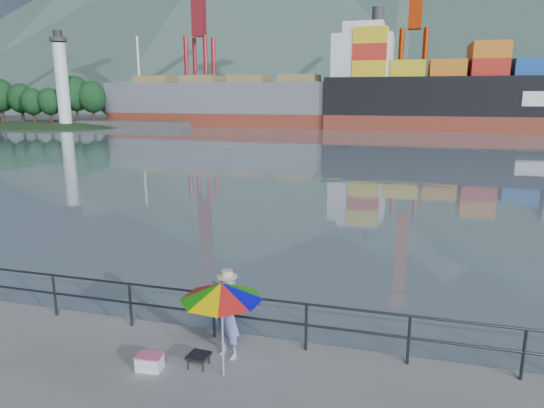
{
  "coord_description": "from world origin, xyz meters",
  "views": [
    {
      "loc": [
        4.72,
        -7.15,
        5.09
      ],
      "look_at": [
        1.1,
        6.0,
        2.0
      ],
      "focal_mm": 32.0,
      "sensor_mm": 36.0,
      "label": 1
    }
  ],
  "objects": [
    {
      "name": "far_dock",
      "position": [
        10.0,
        93.0,
        0.0
      ],
      "size": [
        200.0,
        40.0,
        0.4
      ],
      "primitive_type": "cube",
      "color": "#514F4C",
      "rests_on": "ground"
    },
    {
      "name": "lighthouse_islet",
      "position": [
        -54.97,
        61.99,
        0.26
      ],
      "size": [
        48.0,
        26.4,
        19.2
      ],
      "color": "#263F1E",
      "rests_on": "ground"
    },
    {
      "name": "cooler_bag",
      "position": [
        0.29,
        0.2,
        0.14
      ],
      "size": [
        0.49,
        0.35,
        0.27
      ],
      "primitive_type": "cube",
      "rotation": [
        0.0,
        0.0,
        0.09
      ],
      "color": "silver",
      "rests_on": "ground"
    },
    {
      "name": "beach_umbrella",
      "position": [
        1.71,
        0.38,
        1.68
      ],
      "size": [
        1.86,
        1.86,
        1.83
      ],
      "color": "white",
      "rests_on": "ground"
    },
    {
      "name": "mountains",
      "position": [
        38.82,
        207.75,
        35.55
      ],
      "size": [
        600.0,
        332.8,
        80.0
      ],
      "color": "#385147",
      "rests_on": "ground"
    },
    {
      "name": "fisherman",
      "position": [
        1.57,
        1.06,
        0.83
      ],
      "size": [
        0.71,
        0.6,
        1.66
      ],
      "primitive_type": "imported",
      "rotation": [
        0.0,
        0.0,
        -0.4
      ],
      "color": "#343F9B",
      "rests_on": "ground"
    },
    {
      "name": "bulk_carrier",
      "position": [
        -17.49,
        72.44,
        4.1
      ],
      "size": [
        53.12,
        9.19,
        14.5
      ],
      "color": "maroon",
      "rests_on": "ground"
    },
    {
      "name": "harbor_water",
      "position": [
        0.0,
        130.0,
        0.0
      ],
      "size": [
        500.0,
        280.0,
        0.0
      ],
      "primitive_type": "cube",
      "color": "slate",
      "rests_on": "ground"
    },
    {
      "name": "fishing_rod",
      "position": [
        1.44,
        2.01,
        0.0
      ],
      "size": [
        0.54,
        1.52,
        1.13
      ],
      "primitive_type": "cylinder",
      "rotation": [
        0.96,
        0.0,
        -0.34
      ],
      "color": "black",
      "rests_on": "ground"
    },
    {
      "name": "folding_stool",
      "position": [
        1.15,
        0.54,
        0.13
      ],
      "size": [
        0.42,
        0.42,
        0.25
      ],
      "color": "black",
      "rests_on": "ground"
    },
    {
      "name": "guardrail",
      "position": [
        0.0,
        1.7,
        0.52
      ],
      "size": [
        22.0,
        0.06,
        1.03
      ],
      "color": "#2D3033",
      "rests_on": "ground"
    }
  ]
}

